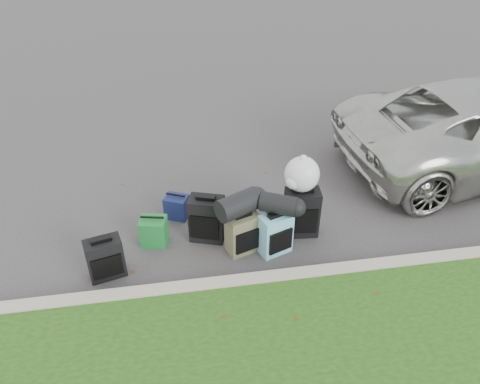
{
  "coord_description": "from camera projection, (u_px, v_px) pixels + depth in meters",
  "views": [
    {
      "loc": [
        -0.92,
        -4.86,
        4.13
      ],
      "look_at": [
        -0.1,
        0.2,
        0.55
      ],
      "focal_mm": 35.0,
      "sensor_mm": 36.0,
      "label": 1
    }
  ],
  "objects": [
    {
      "name": "suitcase_large_black_right",
      "position": [
        302.0,
        213.0,
        6.23
      ],
      "size": [
        0.48,
        0.31,
        0.68
      ],
      "primitive_type": "cube",
      "rotation": [
        0.0,
        0.0,
        -0.09
      ],
      "color": "black",
      "rests_on": "ground"
    },
    {
      "name": "suitcase_large_black_left",
      "position": [
        207.0,
        219.0,
        6.15
      ],
      "size": [
        0.51,
        0.39,
        0.64
      ],
      "primitive_type": "cube",
      "rotation": [
        0.0,
        0.0,
        -0.32
      ],
      "color": "black",
      "rests_on": "ground"
    },
    {
      "name": "tote_navy",
      "position": [
        177.0,
        207.0,
        6.62
      ],
      "size": [
        0.38,
        0.35,
        0.33
      ],
      "primitive_type": "cube",
      "rotation": [
        0.0,
        0.0,
        -0.43
      ],
      "color": "navy",
      "rests_on": "ground"
    },
    {
      "name": "suitcase_small_black",
      "position": [
        105.0,
        258.0,
        5.6
      ],
      "size": [
        0.48,
        0.34,
        0.54
      ],
      "primitive_type": "cube",
      "rotation": [
        0.0,
        0.0,
        0.25
      ],
      "color": "black",
      "rests_on": "ground"
    },
    {
      "name": "ground",
      "position": [
        249.0,
        232.0,
        6.42
      ],
      "size": [
        120.0,
        120.0,
        0.0
      ],
      "primitive_type": "plane",
      "color": "#383535",
      "rests_on": "ground"
    },
    {
      "name": "duffel_left",
      "position": [
        239.0,
        205.0,
        5.76
      ],
      "size": [
        0.62,
        0.51,
        0.29
      ],
      "primitive_type": "cylinder",
      "rotation": [
        0.0,
        1.57,
        0.46
      ],
      "color": "black",
      "rests_on": "suitcase_olive"
    },
    {
      "name": "suitcase_teal",
      "position": [
        275.0,
        234.0,
        5.95
      ],
      "size": [
        0.46,
        0.36,
        0.57
      ],
      "primitive_type": "cube",
      "rotation": [
        0.0,
        0.0,
        0.36
      ],
      "color": "#5895B4",
      "rests_on": "ground"
    },
    {
      "name": "duffel_right",
      "position": [
        279.0,
        204.0,
        5.77
      ],
      "size": [
        0.52,
        0.43,
        0.25
      ],
      "primitive_type": "cylinder",
      "rotation": [
        0.0,
        1.57,
        -0.47
      ],
      "color": "black",
      "rests_on": "suitcase_teal"
    },
    {
      "name": "curb",
      "position": [
        264.0,
        281.0,
        5.57
      ],
      "size": [
        120.0,
        0.18,
        0.15
      ],
      "primitive_type": "cube",
      "color": "#9E937F",
      "rests_on": "ground"
    },
    {
      "name": "trash_bag",
      "position": [
        302.0,
        174.0,
        5.95
      ],
      "size": [
        0.46,
        0.46,
        0.46
      ],
      "primitive_type": "sphere",
      "color": "silver",
      "rests_on": "suitcase_large_black_right"
    },
    {
      "name": "tote_green",
      "position": [
        154.0,
        231.0,
        6.14
      ],
      "size": [
        0.39,
        0.34,
        0.38
      ],
      "primitive_type": "cube",
      "rotation": [
        0.0,
        0.0,
        -0.21
      ],
      "color": "#18702B",
      "rests_on": "ground"
    },
    {
      "name": "suitcase_olive",
      "position": [
        243.0,
        233.0,
        5.97
      ],
      "size": [
        0.47,
        0.37,
        0.56
      ],
      "primitive_type": "cube",
      "rotation": [
        0.0,
        0.0,
        0.33
      ],
      "color": "#484730",
      "rests_on": "ground"
    }
  ]
}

